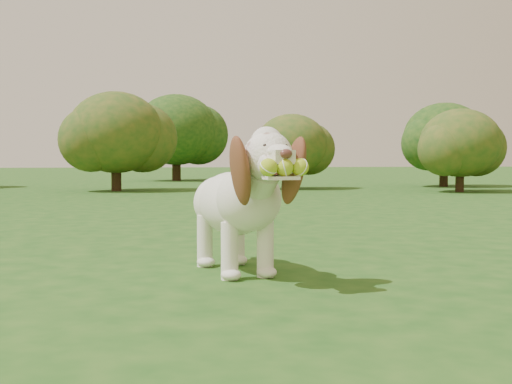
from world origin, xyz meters
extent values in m
plane|color=#194814|center=(0.00, 0.00, 0.00)|extent=(80.00, 80.00, 0.00)
ellipsoid|color=white|center=(-0.51, -0.02, 0.36)|extent=(0.44, 0.68, 0.33)
ellipsoid|color=white|center=(-0.46, -0.25, 0.40)|extent=(0.38, 0.38, 0.32)
ellipsoid|color=white|center=(-0.55, 0.19, 0.35)|extent=(0.35, 0.35, 0.29)
cylinder|color=white|center=(-0.44, -0.37, 0.48)|extent=(0.22, 0.28, 0.25)
sphere|color=white|center=(-0.42, -0.50, 0.61)|extent=(0.27, 0.27, 0.23)
sphere|color=white|center=(-0.42, -0.48, 0.67)|extent=(0.17, 0.17, 0.15)
cube|color=white|center=(-0.39, -0.62, 0.60)|extent=(0.12, 0.15, 0.06)
ellipsoid|color=#592D28|center=(-0.38, -0.69, 0.62)|extent=(0.06, 0.04, 0.04)
cube|color=white|center=(-0.39, -0.63, 0.51)|extent=(0.15, 0.16, 0.02)
ellipsoid|color=brown|center=(-0.55, -0.51, 0.54)|extent=(0.15, 0.23, 0.35)
ellipsoid|color=brown|center=(-0.29, -0.46, 0.54)|extent=(0.16, 0.21, 0.35)
cylinder|color=white|center=(-0.58, 0.32, 0.39)|extent=(0.09, 0.17, 0.13)
cylinder|color=white|center=(-0.56, -0.25, 0.14)|extent=(0.10, 0.10, 0.28)
cylinder|color=white|center=(-0.37, -0.22, 0.14)|extent=(0.10, 0.10, 0.28)
cylinder|color=white|center=(-0.64, 0.16, 0.14)|extent=(0.10, 0.10, 0.28)
cylinder|color=white|center=(-0.46, 0.19, 0.14)|extent=(0.10, 0.10, 0.28)
sphere|color=gold|center=(-0.45, -0.69, 0.56)|extent=(0.09, 0.09, 0.08)
sphere|color=gold|center=(-0.38, -0.67, 0.56)|extent=(0.09, 0.09, 0.08)
sphere|color=gold|center=(-0.31, -0.66, 0.56)|extent=(0.09, 0.09, 0.08)
cylinder|color=#382314|center=(-1.44, 8.67, 0.29)|extent=(0.18, 0.18, 0.59)
ellipsoid|color=#123C13|center=(-1.44, 8.67, 1.07)|extent=(1.76, 1.76, 1.49)
cylinder|color=#382314|center=(-0.05, 14.01, 0.37)|extent=(0.23, 0.23, 0.75)
ellipsoid|color=#123C13|center=(-0.05, 14.01, 1.37)|extent=(2.24, 2.24, 1.90)
cylinder|color=#382314|center=(4.60, 7.23, 0.24)|extent=(0.15, 0.15, 0.48)
ellipsoid|color=#123C13|center=(4.60, 7.23, 0.87)|extent=(1.43, 1.43, 1.22)
cylinder|color=#382314|center=(5.34, 9.32, 0.29)|extent=(0.18, 0.18, 0.57)
ellipsoid|color=#123C13|center=(5.34, 9.32, 1.05)|extent=(1.71, 1.71, 1.46)
cylinder|color=#382314|center=(1.91, 8.86, 0.24)|extent=(0.15, 0.15, 0.47)
ellipsoid|color=#123C13|center=(1.91, 8.86, 0.86)|extent=(1.42, 1.42, 1.20)
camera|label=1|loc=(-0.98, -3.36, 0.60)|focal=45.00mm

